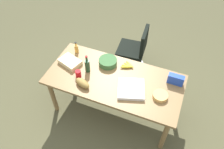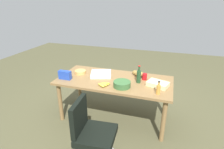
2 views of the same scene
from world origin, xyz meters
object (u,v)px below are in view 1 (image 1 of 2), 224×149
at_px(wine_bottle, 87,65).
at_px(bread_loaf, 83,83).
at_px(pizza_box, 131,89).
at_px(chip_bowl, 160,96).
at_px(office_chair, 133,54).
at_px(sheet_cake, 70,62).
at_px(salad_bowl, 108,62).
at_px(chip_bag_blue, 176,80).
at_px(dressing_bottle, 76,49).
at_px(conference_table, 114,82).
at_px(red_solo_cup, 78,74).
at_px(banana_bunch, 128,66).

xyz_separation_m(wine_bottle, bread_loaf, (-0.06, 0.28, -0.06)).
relative_size(pizza_box, chip_bowl, 1.78).
height_order(office_chair, sheet_cake, office_chair).
relative_size(salad_bowl, bread_loaf, 1.14).
bearing_deg(office_chair, pizza_box, 105.27).
bearing_deg(salad_bowl, wine_bottle, 47.77).
height_order(office_chair, chip_bag_blue, chip_bag_blue).
distance_m(bread_loaf, dressing_bottle, 0.70).
distance_m(chip_bowl, salad_bowl, 0.94).
relative_size(office_chair, dressing_bottle, 4.50).
bearing_deg(wine_bottle, bread_loaf, 101.55).
xyz_separation_m(sheet_cake, dressing_bottle, (0.03, -0.26, 0.04)).
height_order(bread_loaf, chip_bag_blue, chip_bag_blue).
relative_size(conference_table, dressing_bottle, 9.67).
bearing_deg(office_chair, bread_loaf, 75.71).
height_order(conference_table, chip_bag_blue, chip_bag_blue).
relative_size(red_solo_cup, chip_bag_blue, 0.50).
relative_size(salad_bowl, chip_bag_blue, 1.24).
bearing_deg(dressing_bottle, sheet_cake, 95.67).
bearing_deg(bread_loaf, office_chair, -104.29).
bearing_deg(chip_bag_blue, chip_bowl, 67.24).
distance_m(red_solo_cup, salad_bowl, 0.49).
relative_size(pizza_box, red_solo_cup, 3.27).
bearing_deg(wine_bottle, conference_table, -179.14).
xyz_separation_m(pizza_box, dressing_bottle, (1.05, -0.41, 0.05)).
bearing_deg(pizza_box, dressing_bottle, -39.68).
relative_size(conference_table, sheet_cake, 6.11).
height_order(pizza_box, chip_bag_blue, chip_bag_blue).
height_order(banana_bunch, dressing_bottle, dressing_bottle).
bearing_deg(wine_bottle, sheet_cake, -7.01).
relative_size(pizza_box, bread_loaf, 1.50).
bearing_deg(banana_bunch, pizza_box, 114.91).
bearing_deg(sheet_cake, pizza_box, 172.13).
bearing_deg(chip_bowl, pizza_box, 4.53).
distance_m(sheet_cake, salad_bowl, 0.57).
bearing_deg(red_solo_cup, wine_bottle, -117.84).
height_order(bread_loaf, dressing_bottle, dressing_bottle).
bearing_deg(pizza_box, salad_bowl, -53.85).
distance_m(office_chair, salad_bowl, 0.94).
distance_m(pizza_box, chip_bag_blue, 0.64).
relative_size(pizza_box, banana_bunch, 1.78).
distance_m(salad_bowl, banana_bunch, 0.31).
xyz_separation_m(office_chair, dressing_bottle, (0.74, 0.74, 0.49)).
bearing_deg(banana_bunch, red_solo_cup, 36.75).
bearing_deg(wine_bottle, banana_bunch, -150.08).
bearing_deg(banana_bunch, salad_bowl, 10.75).
distance_m(conference_table, office_chair, 1.09).
xyz_separation_m(wine_bottle, red_solo_cup, (0.08, 0.15, -0.06)).
height_order(conference_table, sheet_cake, sheet_cake).
distance_m(sheet_cake, dressing_bottle, 0.27).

